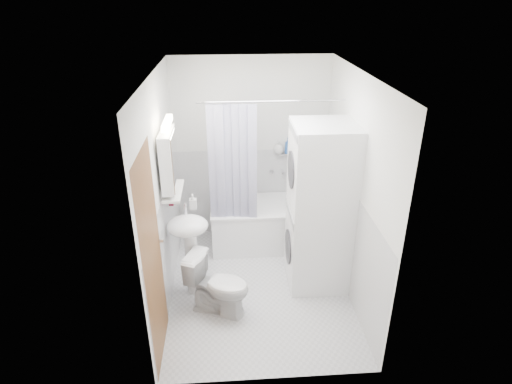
{
  "coord_description": "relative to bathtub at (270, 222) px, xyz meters",
  "views": [
    {
      "loc": [
        -0.32,
        -3.97,
        3.11
      ],
      "look_at": [
        -0.02,
        0.15,
        1.13
      ],
      "focal_mm": 30.0,
      "sensor_mm": 36.0,
      "label": 1
    }
  ],
  "objects": [
    {
      "name": "sink",
      "position": [
        -0.97,
        -0.95,
        0.38
      ],
      "size": [
        0.44,
        0.37,
        1.04
      ],
      "color": "white",
      "rests_on": "ground"
    },
    {
      "name": "tub_spout",
      "position": [
        0.2,
        0.33,
        0.58
      ],
      "size": [
        0.04,
        0.12,
        0.04
      ],
      "primitive_type": "cylinder",
      "rotation": [
        1.57,
        0.0,
        0.0
      ],
      "color": "silver",
      "rests_on": "room_walls"
    },
    {
      "name": "room_walls",
      "position": [
        -0.22,
        -0.92,
        1.17
      ],
      "size": [
        2.6,
        2.6,
        2.6
      ],
      "color": "white",
      "rests_on": "ground"
    },
    {
      "name": "shampoo_a",
      "position": [
        0.13,
        0.32,
        0.9
      ],
      "size": [
        0.13,
        0.17,
        0.13
      ],
      "primitive_type": "imported",
      "color": "gray",
      "rests_on": "shower_caddy"
    },
    {
      "name": "towel",
      "position": [
        -1.15,
        -0.56,
        1.06
      ],
      "size": [
        0.07,
        0.33,
        0.79
      ],
      "color": "maroon",
      "rests_on": "room_walls"
    },
    {
      "name": "shower_caddy",
      "position": [
        0.25,
        0.32,
        0.83
      ],
      "size": [
        0.22,
        0.06,
        0.02
      ],
      "primitive_type": "cube",
      "color": "silver",
      "rests_on": "room_walls"
    },
    {
      "name": "wainscot",
      "position": [
        -0.22,
        -0.63,
        0.28
      ],
      "size": [
        1.98,
        2.58,
        2.58
      ],
      "color": "white",
      "rests_on": "ground"
    },
    {
      "name": "washer_dryer",
      "position": [
        0.46,
        -0.83,
        0.62
      ],
      "size": [
        0.69,
        0.67,
        1.89
      ],
      "rotation": [
        0.0,
        0.0,
        -0.01
      ],
      "color": "white",
      "rests_on": "ground"
    },
    {
      "name": "soap_pump",
      "position": [
        -0.93,
        -0.67,
        0.63
      ],
      "size": [
        0.08,
        0.17,
        0.08
      ],
      "primitive_type": "imported",
      "color": "gray",
      "rests_on": "sink"
    },
    {
      "name": "floor",
      "position": [
        -0.22,
        -0.92,
        -0.32
      ],
      "size": [
        2.6,
        2.6,
        0.0
      ],
      "primitive_type": "plane",
      "color": "silver",
      "rests_on": "ground"
    },
    {
      "name": "door",
      "position": [
        -1.17,
        -1.47,
        0.68
      ],
      "size": [
        0.05,
        2.0,
        2.0
      ],
      "color": "brown",
      "rests_on": "ground"
    },
    {
      "name": "bathtub",
      "position": [
        0.0,
        0.0,
        0.0
      ],
      "size": [
        1.53,
        0.72,
        0.58
      ],
      "color": "white",
      "rests_on": "ground"
    },
    {
      "name": "shelf_cup",
      "position": [
        -1.11,
        -0.7,
        0.94
      ],
      "size": [
        0.1,
        0.09,
        0.1
      ],
      "primitive_type": "imported",
      "color": "gray",
      "rests_on": "shelf"
    },
    {
      "name": "curtain_rod",
      "position": [
        -0.0,
        -0.3,
        1.68
      ],
      "size": [
        1.71,
        0.02,
        0.02
      ],
      "primitive_type": "cylinder",
      "rotation": [
        0.0,
        1.57,
        0.0
      ],
      "color": "silver",
      "rests_on": "room_walls"
    },
    {
      "name": "shower_curtain",
      "position": [
        -0.48,
        -0.3,
        0.93
      ],
      "size": [
        0.55,
        0.02,
        1.45
      ],
      "color": "#16154A",
      "rests_on": "curtain_rod"
    },
    {
      "name": "shampoo_b",
      "position": [
        0.25,
        0.32,
        0.88
      ],
      "size": [
        0.08,
        0.21,
        0.08
      ],
      "primitive_type": "imported",
      "color": "#2B5DAF",
      "rests_on": "shower_caddy"
    },
    {
      "name": "shelf",
      "position": [
        -1.11,
        -0.82,
        0.88
      ],
      "size": [
        0.18,
        0.54,
        0.02
      ],
      "primitive_type": "cube",
      "color": "silver",
      "rests_on": "room_walls"
    },
    {
      "name": "toilet",
      "position": [
        -0.67,
        -1.29,
        0.0
      ],
      "size": [
        0.75,
        0.59,
        0.65
      ],
      "primitive_type": "imported",
      "rotation": [
        0.0,
        0.0,
        1.18
      ],
      "color": "white",
      "rests_on": "ground"
    },
    {
      "name": "medicine_cabinet",
      "position": [
        -1.12,
        -0.82,
        1.24
      ],
      "size": [
        0.13,
        0.5,
        0.71
      ],
      "color": "white",
      "rests_on": "room_walls"
    },
    {
      "name": "shelf_bottle",
      "position": [
        -1.11,
        -0.97,
        0.93
      ],
      "size": [
        0.07,
        0.18,
        0.07
      ],
      "primitive_type": "imported",
      "color": "gray",
      "rests_on": "shelf"
    }
  ]
}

